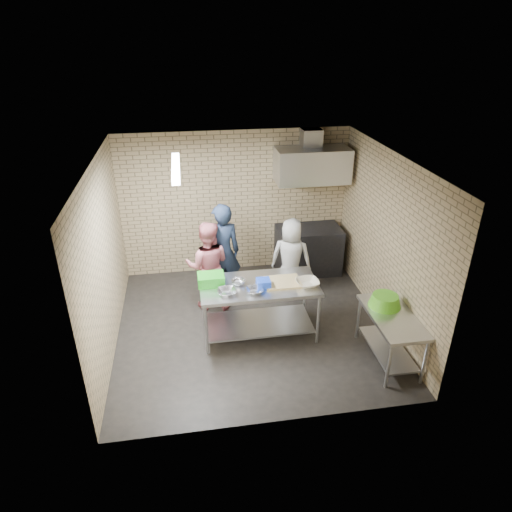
{
  "coord_description": "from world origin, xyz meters",
  "views": [
    {
      "loc": [
        -0.89,
        -5.91,
        4.3
      ],
      "look_at": [
        0.1,
        0.2,
        1.15
      ],
      "focal_mm": 31.81,
      "sensor_mm": 36.0,
      "label": 1
    }
  ],
  "objects_px": {
    "green_crate": "(211,279)",
    "bottle_red": "(312,166)",
    "woman_white": "(291,258)",
    "prep_table": "(259,309)",
    "green_basin": "(385,300)",
    "blue_tub": "(263,284)",
    "woman_pink": "(208,266)",
    "man_navy": "(222,253)",
    "bottle_green": "(333,166)",
    "side_counter": "(389,337)",
    "stove": "(308,250)"
  },
  "relations": [
    {
      "from": "blue_tub",
      "to": "woman_white",
      "type": "relative_size",
      "value": 0.14
    },
    {
      "from": "green_basin",
      "to": "bottle_red",
      "type": "height_order",
      "value": "bottle_red"
    },
    {
      "from": "prep_table",
      "to": "bottle_green",
      "type": "relative_size",
      "value": 11.7
    },
    {
      "from": "side_counter",
      "to": "bottle_green",
      "type": "relative_size",
      "value": 8.0
    },
    {
      "from": "green_basin",
      "to": "woman_pink",
      "type": "relative_size",
      "value": 0.3
    },
    {
      "from": "bottle_green",
      "to": "blue_tub",
      "type": "bearing_deg",
      "value": -127.46
    },
    {
      "from": "prep_table",
      "to": "woman_pink",
      "type": "distance_m",
      "value": 1.19
    },
    {
      "from": "green_crate",
      "to": "bottle_red",
      "type": "distance_m",
      "value": 3.01
    },
    {
      "from": "side_counter",
      "to": "woman_white",
      "type": "relative_size",
      "value": 0.84
    },
    {
      "from": "bottle_red",
      "to": "man_navy",
      "type": "relative_size",
      "value": 0.1
    },
    {
      "from": "bottle_red",
      "to": "woman_white",
      "type": "distance_m",
      "value": 1.76
    },
    {
      "from": "green_crate",
      "to": "woman_white",
      "type": "relative_size",
      "value": 0.27
    },
    {
      "from": "green_crate",
      "to": "bottle_red",
      "type": "bearing_deg",
      "value": 44.12
    },
    {
      "from": "prep_table",
      "to": "stove",
      "type": "height_order",
      "value": "stove"
    },
    {
      "from": "blue_tub",
      "to": "woman_pink",
      "type": "relative_size",
      "value": 0.13
    },
    {
      "from": "bottle_red",
      "to": "side_counter",
      "type": "bearing_deg",
      "value": -82.38
    },
    {
      "from": "stove",
      "to": "bottle_green",
      "type": "relative_size",
      "value": 8.0
    },
    {
      "from": "woman_pink",
      "to": "blue_tub",
      "type": "bearing_deg",
      "value": 135.31
    },
    {
      "from": "man_navy",
      "to": "woman_pink",
      "type": "relative_size",
      "value": 1.15
    },
    {
      "from": "blue_tub",
      "to": "woman_white",
      "type": "bearing_deg",
      "value": 59.15
    },
    {
      "from": "blue_tub",
      "to": "green_basin",
      "type": "height_order",
      "value": "blue_tub"
    },
    {
      "from": "blue_tub",
      "to": "prep_table",
      "type": "bearing_deg",
      "value": 116.57
    },
    {
      "from": "side_counter",
      "to": "blue_tub",
      "type": "height_order",
      "value": "blue_tub"
    },
    {
      "from": "bottle_green",
      "to": "man_navy",
      "type": "xyz_separation_m",
      "value": [
        -2.17,
        -0.99,
        -1.13
      ]
    },
    {
      "from": "stove",
      "to": "man_navy",
      "type": "height_order",
      "value": "man_navy"
    },
    {
      "from": "green_basin",
      "to": "bottle_red",
      "type": "distance_m",
      "value": 3.01
    },
    {
      "from": "side_counter",
      "to": "green_crate",
      "type": "xyz_separation_m",
      "value": [
        -2.42,
        1.03,
        0.58
      ]
    },
    {
      "from": "woman_white",
      "to": "prep_table",
      "type": "bearing_deg",
      "value": 75.53
    },
    {
      "from": "blue_tub",
      "to": "woman_white",
      "type": "xyz_separation_m",
      "value": [
        0.69,
        1.15,
        -0.22
      ]
    },
    {
      "from": "prep_table",
      "to": "woman_white",
      "type": "relative_size",
      "value": 1.22
    },
    {
      "from": "prep_table",
      "to": "green_basin",
      "type": "xyz_separation_m",
      "value": [
        1.7,
        -0.66,
        0.4
      ]
    },
    {
      "from": "green_basin",
      "to": "woman_pink",
      "type": "bearing_deg",
      "value": 147.01
    },
    {
      "from": "bottle_red",
      "to": "man_navy",
      "type": "height_order",
      "value": "bottle_red"
    },
    {
      "from": "green_crate",
      "to": "woman_pink",
      "type": "distance_m",
      "value": 0.8
    },
    {
      "from": "bottle_red",
      "to": "bottle_green",
      "type": "distance_m",
      "value": 0.4
    },
    {
      "from": "side_counter",
      "to": "blue_tub",
      "type": "bearing_deg",
      "value": 154.04
    },
    {
      "from": "blue_tub",
      "to": "green_crate",
      "type": "bearing_deg",
      "value": 163.65
    },
    {
      "from": "green_basin",
      "to": "green_crate",
      "type": "bearing_deg",
      "value": 161.94
    },
    {
      "from": "stove",
      "to": "bottle_green",
      "type": "distance_m",
      "value": 1.65
    },
    {
      "from": "bottle_green",
      "to": "green_basin",
      "type": "bearing_deg",
      "value": -90.42
    },
    {
      "from": "prep_table",
      "to": "stove",
      "type": "distance_m",
      "value": 2.23
    },
    {
      "from": "bottle_red",
      "to": "bottle_green",
      "type": "bearing_deg",
      "value": 0.0
    },
    {
      "from": "prep_table",
      "to": "bottle_green",
      "type": "height_order",
      "value": "bottle_green"
    },
    {
      "from": "prep_table",
      "to": "blue_tub",
      "type": "xyz_separation_m",
      "value": [
        0.05,
        -0.1,
        0.5
      ]
    },
    {
      "from": "green_crate",
      "to": "bottle_red",
      "type": "xyz_separation_m",
      "value": [
        2.02,
        1.96,
        1.07
      ]
    },
    {
      "from": "side_counter",
      "to": "woman_pink",
      "type": "bearing_deg",
      "value": 143.24
    },
    {
      "from": "bottle_red",
      "to": "woman_white",
      "type": "xyz_separation_m",
      "value": [
        -0.58,
        -1.03,
        -1.31
      ]
    },
    {
      "from": "prep_table",
      "to": "side_counter",
      "type": "xyz_separation_m",
      "value": [
        1.72,
        -0.91,
        -0.06
      ]
    },
    {
      "from": "woman_white",
      "to": "side_counter",
      "type": "bearing_deg",
      "value": 137.1
    },
    {
      "from": "green_crate",
      "to": "woman_white",
      "type": "distance_m",
      "value": 1.73
    }
  ]
}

